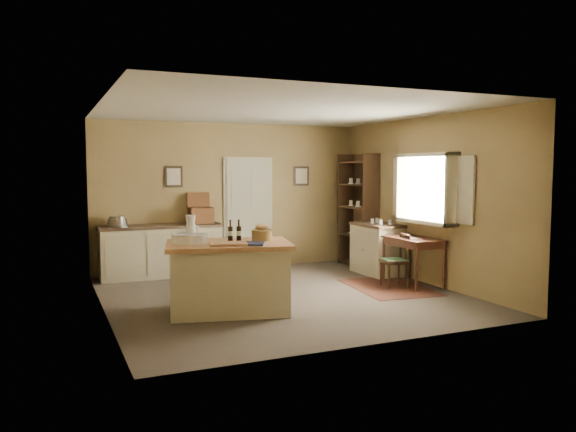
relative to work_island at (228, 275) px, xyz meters
name	(u,v)px	position (x,y,z in m)	size (l,w,h in m)	color
ground	(283,296)	(1.01, 0.55, -0.48)	(5.00, 5.00, 0.00)	#4F463D
wall_back	(230,196)	(1.01, 3.05, 0.87)	(5.00, 0.10, 2.70)	#977C4C
wall_front	(377,218)	(1.01, -1.95, 0.87)	(5.00, 0.10, 2.70)	#977C4C
wall_left	(102,209)	(-1.49, 0.55, 0.87)	(0.10, 5.00, 2.70)	#977C4C
wall_right	(424,200)	(3.51, 0.55, 0.87)	(0.10, 5.00, 2.70)	#977C4C
ceiling	(283,110)	(1.01, 0.55, 2.22)	(5.00, 5.00, 0.00)	silver
door	(248,212)	(1.36, 3.02, 0.57)	(0.97, 0.06, 2.11)	#BBBAA1
framed_prints	(241,176)	(1.21, 3.03, 1.24)	(2.82, 0.02, 0.38)	black
window	(428,188)	(3.43, 0.35, 1.07)	(0.25, 1.99, 1.12)	beige
work_island	(228,275)	(0.00, 0.00, 0.00)	(1.78, 1.37, 1.20)	beige
sideboard	(161,249)	(-0.33, 2.75, 0.00)	(2.07, 0.59, 1.18)	beige
rug	(389,287)	(2.76, 0.41, -0.48)	(1.10, 1.60, 0.01)	#482218
writing_desk	(413,243)	(3.21, 0.41, 0.19)	(0.59, 0.97, 0.82)	#331610
desk_chair	(394,261)	(2.86, 0.42, -0.07)	(0.38, 0.38, 0.82)	black
right_cabinet	(377,248)	(3.21, 1.47, -0.02)	(0.56, 1.01, 0.99)	beige
shelving_unit	(360,210)	(3.37, 2.32, 0.59)	(0.36, 0.96, 2.14)	black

